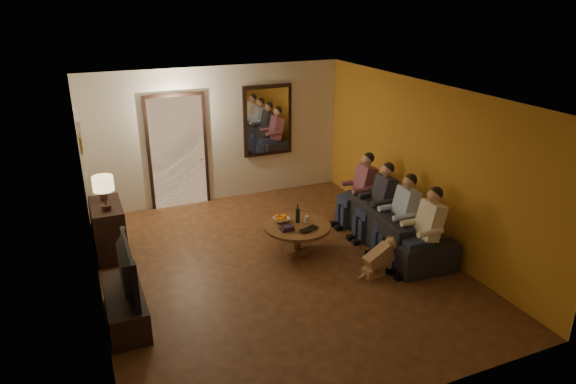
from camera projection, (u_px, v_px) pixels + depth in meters
name	position (u px, v px, depth m)	size (l,w,h in m)	color
floor	(278.00, 266.00, 7.71)	(5.00, 6.00, 0.01)	#432712
ceiling	(276.00, 94.00, 6.77)	(5.00, 6.00, 0.01)	white
back_wall	(218.00, 135.00, 9.81)	(5.00, 0.02, 2.60)	beige
front_wall	(400.00, 292.00, 4.67)	(5.00, 0.02, 2.60)	beige
left_wall	(89.00, 214.00, 6.33)	(0.02, 6.00, 2.60)	beige
right_wall	(422.00, 164.00, 8.16)	(0.02, 6.00, 2.60)	beige
orange_accent	(422.00, 164.00, 8.15)	(0.01, 6.00, 2.60)	#C28021
kitchen_doorway	(178.00, 153.00, 9.59)	(1.00, 0.06, 2.10)	#FFE0A5
door_trim	(178.00, 153.00, 9.59)	(1.12, 0.04, 2.22)	black
fridge_glimpse	(192.00, 159.00, 9.75)	(0.45, 0.03, 1.70)	silver
mirror_frame	(268.00, 120.00, 10.07)	(1.00, 0.05, 1.40)	black
mirror_glass	(268.00, 121.00, 10.05)	(0.86, 0.02, 1.26)	white
white_door	(86.00, 177.00, 8.42)	(0.06, 0.85, 2.04)	white
framed_art	(80.00, 144.00, 7.25)	(0.03, 0.28, 0.24)	#B28C33
art_canvas	(82.00, 144.00, 7.26)	(0.01, 0.22, 0.18)	brown
dresser	(109.00, 230.00, 7.94)	(0.45, 0.94, 0.84)	black
table_lamp	(104.00, 193.00, 7.50)	(0.30, 0.30, 0.54)	beige
flower_vase	(102.00, 187.00, 7.90)	(0.14, 0.14, 0.44)	red
tv_stand	(125.00, 307.00, 6.36)	(0.45, 1.23, 0.41)	black
tv	(120.00, 270.00, 6.17)	(0.15, 1.11, 0.64)	black
sofa	(394.00, 225.00, 8.30)	(0.91, 2.32, 0.68)	black
person_a	(425.00, 234.00, 7.40)	(0.60, 0.40, 1.20)	tan
person_b	(401.00, 218.00, 7.91)	(0.60, 0.40, 1.20)	tan
person_c	(380.00, 204.00, 8.42)	(0.60, 0.40, 1.20)	tan
person_d	(361.00, 192.00, 8.94)	(0.60, 0.40, 1.20)	tan
dog	(379.00, 257.00, 7.41)	(0.56, 0.24, 0.56)	tan
coffee_table	(297.00, 238.00, 8.11)	(1.05, 1.05, 0.45)	brown
bowl	(281.00, 220.00, 8.14)	(0.26, 0.26, 0.06)	white
oranges	(281.00, 216.00, 8.11)	(0.20, 0.20, 0.08)	orange
wine_bottle	(298.00, 213.00, 8.07)	(0.07, 0.07, 0.31)	black
wine_glass	(307.00, 219.00, 8.11)	(0.06, 0.06, 0.10)	silver
book_stack	(287.00, 228.00, 7.85)	(0.20, 0.15, 0.07)	black
laptop	(311.00, 230.00, 7.82)	(0.33, 0.21, 0.03)	black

